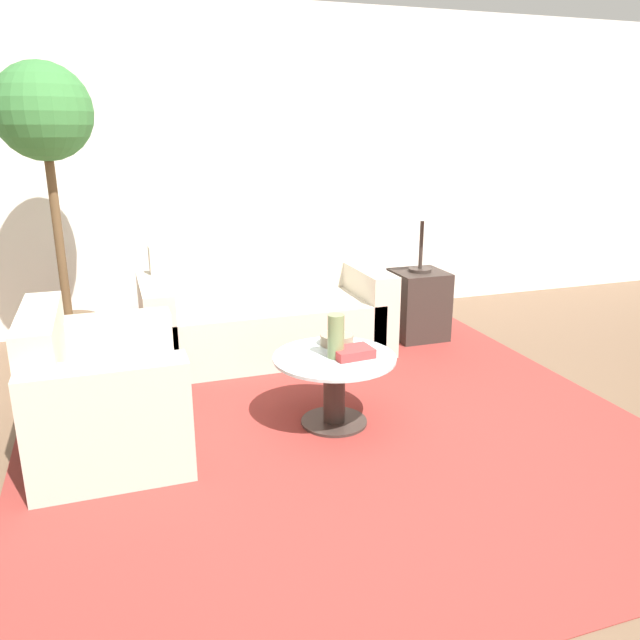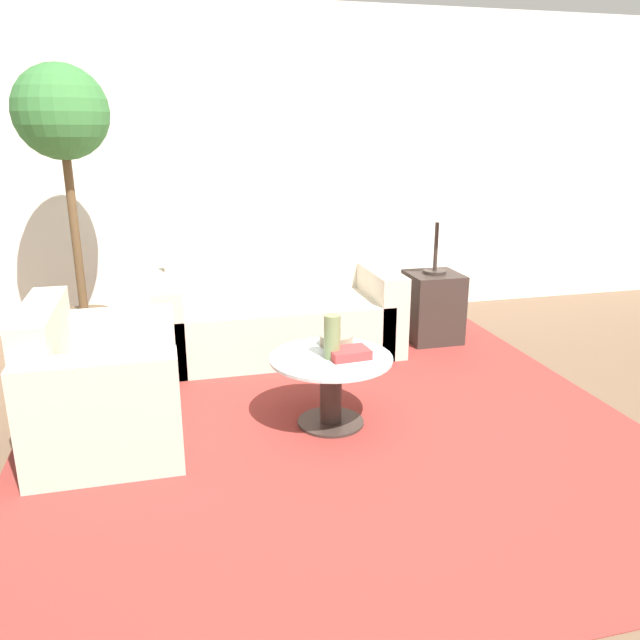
{
  "view_description": "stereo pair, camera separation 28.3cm",
  "coord_description": "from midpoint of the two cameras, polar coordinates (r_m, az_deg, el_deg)",
  "views": [
    {
      "loc": [
        -1.04,
        -2.31,
        1.63
      ],
      "look_at": [
        0.09,
        1.0,
        0.55
      ],
      "focal_mm": 35.0,
      "sensor_mm": 36.0,
      "label": 1
    },
    {
      "loc": [
        -0.77,
        -2.39,
        1.63
      ],
      "look_at": [
        0.09,
        1.0,
        0.55
      ],
      "focal_mm": 35.0,
      "sensor_mm": 36.0,
      "label": 2
    }
  ],
  "objects": [
    {
      "name": "ground_plane",
      "position": [
        3.0,
        6.0,
        -15.87
      ],
      "size": [
        14.0,
        14.0,
        0.0
      ],
      "primitive_type": "plane",
      "color": "brown"
    },
    {
      "name": "wall_back",
      "position": [
        5.4,
        -4.65,
        13.66
      ],
      "size": [
        10.0,
        0.06,
        2.6
      ],
      "color": "white",
      "rests_on": "ground_plane"
    },
    {
      "name": "rug",
      "position": [
        3.63,
        3.24,
        -9.43
      ],
      "size": [
        3.43,
        3.49,
        0.01
      ],
      "color": "maroon",
      "rests_on": "ground_plane"
    },
    {
      "name": "sofa_main",
      "position": [
        4.71,
        -2.38,
        0.44
      ],
      "size": [
        1.78,
        0.81,
        0.81
      ],
      "color": "beige",
      "rests_on": "ground_plane"
    },
    {
      "name": "armchair",
      "position": [
        3.5,
        -17.66,
        -6.39
      ],
      "size": [
        0.75,
        0.99,
        0.78
      ],
      "rotation": [
        0.0,
        0.0,
        1.57
      ],
      "color": "beige",
      "rests_on": "ground_plane"
    },
    {
      "name": "coffee_table",
      "position": [
        3.52,
        3.31,
        -5.6
      ],
      "size": [
        0.69,
        0.69,
        0.41
      ],
      "color": "#332823",
      "rests_on": "ground_plane"
    },
    {
      "name": "side_table",
      "position": [
        5.02,
        11.85,
        1.14
      ],
      "size": [
        0.4,
        0.4,
        0.55
      ],
      "color": "#332823",
      "rests_on": "ground_plane"
    },
    {
      "name": "table_lamp",
      "position": [
        4.86,
        12.43,
        10.14
      ],
      "size": [
        0.33,
        0.33,
        0.66
      ],
      "color": "#332823",
      "rests_on": "side_table"
    },
    {
      "name": "potted_plant",
      "position": [
        4.56,
        -20.49,
        13.5
      ],
      "size": [
        0.62,
        0.62,
        2.03
      ],
      "color": "brown",
      "rests_on": "ground_plane"
    },
    {
      "name": "vase",
      "position": [
        3.41,
        3.49,
        -1.55
      ],
      "size": [
        0.09,
        0.09,
        0.25
      ],
      "color": "#6B7A4C",
      "rests_on": "coffee_table"
    },
    {
      "name": "bowl",
      "position": [
        3.64,
        3.72,
        -1.85
      ],
      "size": [
        0.19,
        0.19,
        0.06
      ],
      "color": "gray",
      "rests_on": "coffee_table"
    },
    {
      "name": "book_stack",
      "position": [
        3.45,
        5.02,
        -3.08
      ],
      "size": [
        0.23,
        0.17,
        0.05
      ],
      "rotation": [
        0.0,
        0.0,
        0.09
      ],
      "color": "#BC3333",
      "rests_on": "coffee_table"
    }
  ]
}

